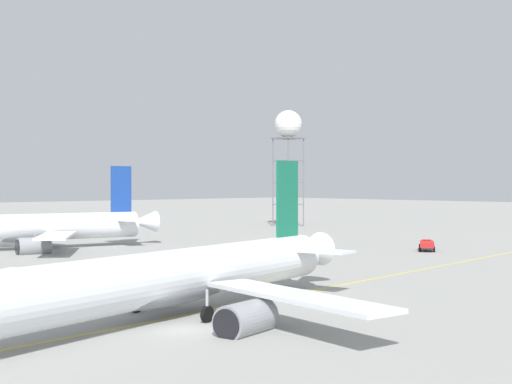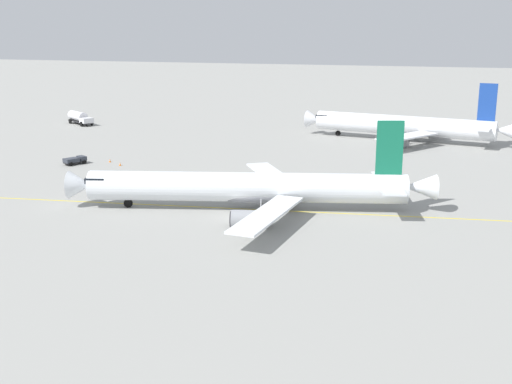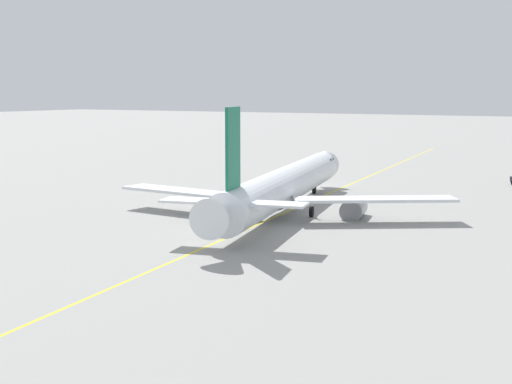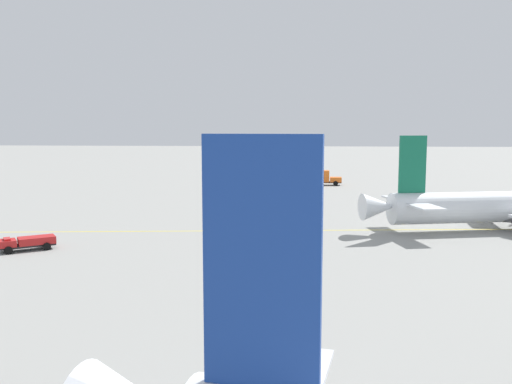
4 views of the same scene
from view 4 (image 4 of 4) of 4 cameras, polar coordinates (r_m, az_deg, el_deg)
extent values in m
cone|color=silver|center=(62.77, 12.90, -1.53)|extent=(3.94, 4.61, 3.09)
cube|color=#146B4C|center=(63.76, 16.24, 2.83)|extent=(0.97, 3.17, 6.53)
cube|color=silver|center=(67.22, 14.95, -0.68)|extent=(5.71, 3.74, 0.20)
cube|color=silver|center=(61.17, 17.39, -1.47)|extent=(5.71, 3.74, 0.20)
cube|color=silver|center=(79.33, 22.70, -0.87)|extent=(15.68, 4.69, 0.28)
cylinder|color=gray|center=(78.68, 24.84, -2.03)|extent=(3.09, 4.45, 2.22)
cube|color=#193D93|center=(14.32, 0.57, -7.64)|extent=(0.80, 3.19, 6.84)
cube|color=white|center=(18.73, 3.12, -18.93)|extent=(5.07, 3.38, 0.20)
cube|color=#232326|center=(57.95, -23.04, -5.23)|extent=(4.25, 5.11, 0.20)
cube|color=red|center=(57.70, -24.85, -4.94)|extent=(2.38, 2.32, 0.65)
cube|color=red|center=(57.97, -22.20, -4.74)|extent=(3.46, 3.84, 0.70)
cube|color=red|center=(57.62, -24.87, -4.53)|extent=(1.39, 1.23, 0.16)
cylinder|color=black|center=(56.91, -24.74, -5.63)|extent=(0.67, 0.78, 0.76)
cylinder|color=black|center=(58.69, -24.90, -5.28)|extent=(0.67, 0.78, 0.76)
cylinder|color=black|center=(57.30, -21.28, -5.39)|extent=(0.67, 0.78, 0.76)
cylinder|color=black|center=(59.07, -21.55, -5.05)|extent=(0.67, 0.78, 0.76)
cube|color=#232326|center=(115.62, 6.96, 1.04)|extent=(2.31, 8.45, 0.20)
cube|color=orange|center=(115.60, 8.45, 1.31)|extent=(2.50, 2.47, 1.00)
cube|color=black|center=(115.62, 8.99, 1.38)|extent=(2.04, 0.14, 0.56)
cube|color=orange|center=(115.51, 6.32, 1.69)|extent=(2.60, 5.86, 2.40)
cylinder|color=black|center=(116.88, 8.40, 1.03)|extent=(0.31, 1.01, 1.00)
cylinder|color=black|center=(114.46, 8.43, 0.91)|extent=(0.31, 1.01, 1.00)
cylinder|color=black|center=(116.87, 5.64, 1.07)|extent=(0.31, 1.01, 1.00)
cylinder|color=black|center=(114.46, 5.61, 0.95)|extent=(0.31, 1.01, 1.00)
camera|label=1|loc=(119.85, 32.95, 4.35)|focal=50.05mm
camera|label=2|loc=(140.93, 7.76, 10.82)|focal=45.67mm
camera|label=3|loc=(50.07, -45.89, 5.35)|focal=52.73mm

